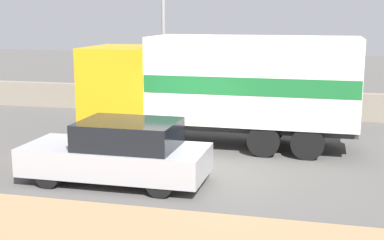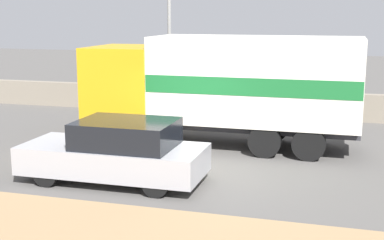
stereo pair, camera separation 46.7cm
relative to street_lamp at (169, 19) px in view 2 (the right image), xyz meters
name	(u,v)px [view 2 (the right image)]	position (x,y,z in m)	size (l,w,h in m)	color
ground_plane	(173,172)	(2.35, -6.86, -3.68)	(80.00, 80.00, 0.00)	#514F4C
stone_wall_backdrop	(236,102)	(2.35, 1.03, -3.17)	(60.00, 0.35, 1.01)	gray
street_lamp	(169,19)	(0.00, 0.00, 0.00)	(0.56, 0.28, 6.28)	gray
box_truck	(224,84)	(2.96, -3.83, -1.84)	(7.98, 2.48, 3.22)	gold
car_hatchback	(117,152)	(1.35, -7.95, -2.96)	(4.26, 1.78, 1.47)	#9E9EA3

